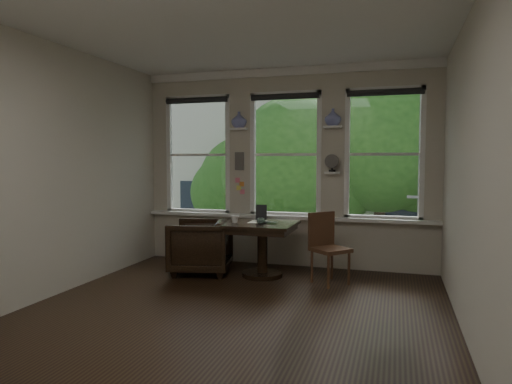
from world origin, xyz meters
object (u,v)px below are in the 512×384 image
(armchair_left, at_px, (200,247))
(laptop, at_px, (265,223))
(table, at_px, (262,250))
(side_chair_right, at_px, (330,249))
(mug, at_px, (235,219))

(armchair_left, relative_size, laptop, 2.73)
(table, bearing_deg, armchair_left, -174.89)
(table, xyz_separation_m, laptop, (0.05, -0.06, 0.39))
(table, relative_size, side_chair_right, 0.98)
(armchair_left, height_order, side_chair_right, side_chair_right)
(armchair_left, xyz_separation_m, side_chair_right, (1.86, -0.02, 0.08))
(table, bearing_deg, side_chair_right, -6.15)
(table, height_order, laptop, laptop)
(table, xyz_separation_m, armchair_left, (-0.90, -0.08, 0.01))
(armchair_left, bearing_deg, mug, 75.20)
(armchair_left, xyz_separation_m, mug, (0.53, -0.02, 0.42))
(side_chair_right, xyz_separation_m, mug, (-1.32, 0.00, 0.34))
(table, relative_size, mug, 8.17)
(side_chair_right, bearing_deg, armchair_left, 131.69)
(armchair_left, relative_size, mug, 7.62)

